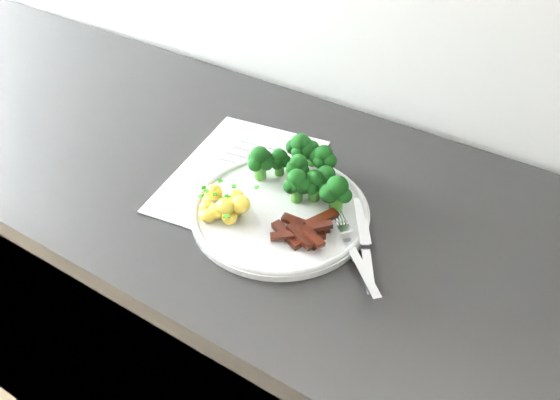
{
  "coord_description": "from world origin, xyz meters",
  "views": [
    {
      "loc": [
        0.3,
        1.08,
        1.48
      ],
      "look_at": [
        -0.05,
        1.63,
        0.92
      ],
      "focal_mm": 35.87,
      "sensor_mm": 36.0,
      "label": 1
    }
  ],
  "objects_px": {
    "beef_strips": "(304,232)",
    "knife": "(366,255)",
    "broccoli": "(305,169)",
    "counter": "(291,358)",
    "fork": "(355,253)",
    "potatoes": "(227,206)",
    "recipe_paper": "(241,174)",
    "plate": "(280,211)"
  },
  "relations": [
    {
      "from": "beef_strips",
      "to": "knife",
      "type": "xyz_separation_m",
      "value": [
        0.09,
        0.02,
        -0.01
      ]
    },
    {
      "from": "recipe_paper",
      "to": "potatoes",
      "type": "distance_m",
      "value": 0.12
    },
    {
      "from": "beef_strips",
      "to": "fork",
      "type": "distance_m",
      "value": 0.08
    },
    {
      "from": "potatoes",
      "to": "counter",
      "type": "bearing_deg",
      "value": 55.2
    },
    {
      "from": "counter",
      "to": "knife",
      "type": "relative_size",
      "value": 13.76
    },
    {
      "from": "recipe_paper",
      "to": "knife",
      "type": "distance_m",
      "value": 0.27
    },
    {
      "from": "plate",
      "to": "potatoes",
      "type": "bearing_deg",
      "value": -139.69
    },
    {
      "from": "counter",
      "to": "fork",
      "type": "height_order",
      "value": "fork"
    },
    {
      "from": "recipe_paper",
      "to": "beef_strips",
      "type": "relative_size",
      "value": 3.31
    },
    {
      "from": "fork",
      "to": "counter",
      "type": "bearing_deg",
      "value": 154.3
    },
    {
      "from": "broccoli",
      "to": "fork",
      "type": "bearing_deg",
      "value": -34.82
    },
    {
      "from": "broccoli",
      "to": "fork",
      "type": "distance_m",
      "value": 0.17
    },
    {
      "from": "beef_strips",
      "to": "potatoes",
      "type": "bearing_deg",
      "value": -169.99
    },
    {
      "from": "plate",
      "to": "potatoes",
      "type": "height_order",
      "value": "potatoes"
    },
    {
      "from": "recipe_paper",
      "to": "plate",
      "type": "bearing_deg",
      "value": -24.0
    },
    {
      "from": "plate",
      "to": "knife",
      "type": "bearing_deg",
      "value": -5.57
    },
    {
      "from": "counter",
      "to": "broccoli",
      "type": "distance_m",
      "value": 0.49
    },
    {
      "from": "fork",
      "to": "knife",
      "type": "xyz_separation_m",
      "value": [
        0.01,
        0.01,
        -0.01
      ]
    },
    {
      "from": "plate",
      "to": "fork",
      "type": "distance_m",
      "value": 0.15
    },
    {
      "from": "beef_strips",
      "to": "fork",
      "type": "height_order",
      "value": "beef_strips"
    },
    {
      "from": "recipe_paper",
      "to": "plate",
      "type": "height_order",
      "value": "plate"
    },
    {
      "from": "recipe_paper",
      "to": "broccoli",
      "type": "relative_size",
      "value": 1.73
    },
    {
      "from": "broccoli",
      "to": "knife",
      "type": "distance_m",
      "value": 0.18
    },
    {
      "from": "recipe_paper",
      "to": "beef_strips",
      "type": "xyz_separation_m",
      "value": [
        0.17,
        -0.08,
        0.02
      ]
    },
    {
      "from": "plate",
      "to": "broccoli",
      "type": "height_order",
      "value": "broccoli"
    },
    {
      "from": "fork",
      "to": "knife",
      "type": "distance_m",
      "value": 0.02
    },
    {
      "from": "broccoli",
      "to": "potatoes",
      "type": "relative_size",
      "value": 2.05
    },
    {
      "from": "plate",
      "to": "broccoli",
      "type": "bearing_deg",
      "value": 86.34
    },
    {
      "from": "plate",
      "to": "fork",
      "type": "height_order",
      "value": "fork"
    },
    {
      "from": "broccoli",
      "to": "beef_strips",
      "type": "relative_size",
      "value": 1.91
    },
    {
      "from": "counter",
      "to": "knife",
      "type": "bearing_deg",
      "value": -19.56
    },
    {
      "from": "counter",
      "to": "knife",
      "type": "distance_m",
      "value": 0.48
    },
    {
      "from": "recipe_paper",
      "to": "fork",
      "type": "xyz_separation_m",
      "value": [
        0.25,
        -0.08,
        0.02
      ]
    },
    {
      "from": "potatoes",
      "to": "fork",
      "type": "bearing_deg",
      "value": 6.65
    },
    {
      "from": "fork",
      "to": "potatoes",
      "type": "bearing_deg",
      "value": -173.35
    },
    {
      "from": "counter",
      "to": "potatoes",
      "type": "distance_m",
      "value": 0.49
    },
    {
      "from": "potatoes",
      "to": "fork",
      "type": "relative_size",
      "value": 0.64
    },
    {
      "from": "recipe_paper",
      "to": "potatoes",
      "type": "relative_size",
      "value": 3.55
    },
    {
      "from": "counter",
      "to": "potatoes",
      "type": "xyz_separation_m",
      "value": [
        -0.06,
        -0.09,
        0.47
      ]
    },
    {
      "from": "recipe_paper",
      "to": "fork",
      "type": "bearing_deg",
      "value": -17.03
    },
    {
      "from": "beef_strips",
      "to": "knife",
      "type": "relative_size",
      "value": 0.59
    },
    {
      "from": "counter",
      "to": "beef_strips",
      "type": "distance_m",
      "value": 0.47
    }
  ]
}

